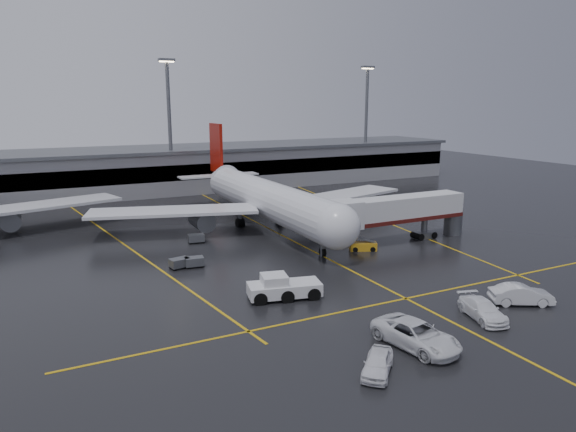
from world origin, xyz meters
name	(u,v)px	position (x,y,z in m)	size (l,w,h in m)	color
ground	(295,242)	(0.00, 0.00, 0.00)	(220.00, 220.00, 0.00)	black
apron_line_centre	(295,242)	(0.00, 0.00, 0.01)	(0.25, 90.00, 0.02)	gold
apron_line_stop	(406,298)	(0.00, -22.00, 0.01)	(60.00, 0.25, 0.02)	gold
apron_line_left	(121,242)	(-20.00, 10.00, 0.01)	(0.25, 70.00, 0.02)	gold
apron_line_right	(366,214)	(18.00, 10.00, 0.01)	(0.25, 70.00, 0.02)	gold
terminal	(189,167)	(0.00, 47.93, 4.32)	(122.00, 19.00, 8.60)	gray
light_mast_mid	(169,119)	(-5.00, 42.00, 14.47)	(3.00, 1.20, 25.45)	#595B60
light_mast_right	(366,116)	(40.00, 42.00, 14.47)	(3.00, 1.20, 25.45)	#595B60
main_airliner	(264,198)	(0.00, 9.70, 4.21)	(48.80, 45.60, 14.10)	silver
jet_bridge	(400,212)	(11.87, -6.00, 3.93)	(19.90, 3.40, 6.05)	silver
pushback_tractor	(282,288)	(-10.00, -16.78, 0.94)	(7.04, 4.14, 2.36)	silver
belt_loader	(363,246)	(5.61, -7.09, 0.50)	(3.46, 2.50, 2.02)	gold
service_van_a	(416,335)	(-5.55, -29.90, 0.95)	(3.17, 6.87, 1.91)	white
service_van_b	(483,310)	(2.77, -28.36, 0.78)	(2.18, 5.36, 1.56)	white
service_van_c	(521,295)	(8.24, -27.61, 0.89)	(1.87, 5.37, 1.77)	silver
service_van_d	(378,363)	(-10.32, -31.72, 0.73)	(1.73, 4.30, 1.47)	white
baggage_cart_a	(194,262)	(-14.55, -4.30, 0.63)	(2.13, 1.52, 1.12)	#595B60
baggage_cart_b	(179,263)	(-16.10, -3.99, 0.63)	(2.21, 1.66, 1.12)	#595B60
baggage_cart_c	(196,238)	(-11.43, 5.30, 0.63)	(2.17, 1.58, 1.12)	#595B60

